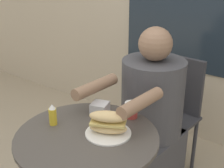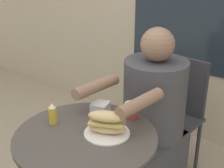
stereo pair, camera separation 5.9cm
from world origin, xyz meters
The scene contains 7 objects.
cafe_table centered at (0.00, 0.00, 0.53)m, with size 0.71×0.71×0.72m.
diner_chair centered at (0.04, 0.91, 0.52)m, with size 0.41×0.41×0.87m.
seated_diner centered at (0.03, 0.56, 0.49)m, with size 0.43×0.72×1.15m.
sandwich_on_plate centered at (0.08, 0.07, 0.77)m, with size 0.23×0.23×0.12m.
drink_cup centered at (0.08, 0.28, 0.76)m, with size 0.07×0.07×0.09m.
napkin_box centered at (-0.09, 0.22, 0.75)m, with size 0.11×0.11×0.06m.
condiment_bottle centered at (-0.21, -0.02, 0.77)m, with size 0.04×0.04×0.12m.
Camera 2 is at (0.92, -0.95, 1.54)m, focal length 50.00 mm.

